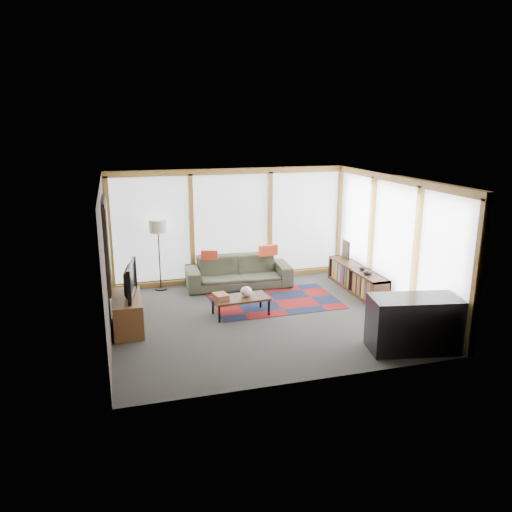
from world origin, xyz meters
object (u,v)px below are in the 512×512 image
object	(u,v)px
sofa	(238,272)
bar_counter	(414,324)
tv_console	(128,313)
bookshelf	(357,279)
television	(126,280)
floor_lamp	(159,255)
coffee_table	(241,306)

from	to	relation	value
sofa	bar_counter	distance (m)	4.38
tv_console	bar_counter	distance (m)	4.89
bookshelf	sofa	bearing A→B (deg)	156.79
bookshelf	bar_counter	size ratio (longest dim) A/B	1.53
bar_counter	tv_console	bearing A→B (deg)	164.73
television	bar_counter	world-z (taller)	television
bookshelf	bar_counter	world-z (taller)	bar_counter
floor_lamp	tv_console	world-z (taller)	floor_lamp
sofa	tv_console	xyz separation A→B (m)	(-2.48, -1.81, -0.04)
television	bar_counter	bearing A→B (deg)	-108.02
floor_lamp	bar_counter	bearing A→B (deg)	-49.17
television	floor_lamp	bearing A→B (deg)	-12.30
floor_lamp	bookshelf	world-z (taller)	floor_lamp
bookshelf	television	world-z (taller)	television
coffee_table	television	xyz separation A→B (m)	(-2.09, -0.06, 0.72)
sofa	bar_counter	xyz separation A→B (m)	(1.92, -3.93, 0.11)
bookshelf	television	size ratio (longest dim) A/B	2.05
sofa	television	xyz separation A→B (m)	(-2.47, -1.76, 0.56)
coffee_table	bar_counter	size ratio (longest dim) A/B	0.75
sofa	bookshelf	size ratio (longest dim) A/B	1.08
television	bar_counter	size ratio (longest dim) A/B	0.74
floor_lamp	tv_console	bearing A→B (deg)	-110.37
sofa	tv_console	bearing A→B (deg)	-140.63
floor_lamp	tv_console	size ratio (longest dim) A/B	1.31
coffee_table	bookshelf	bearing A→B (deg)	13.53
coffee_table	tv_console	world-z (taller)	tv_console
coffee_table	television	world-z (taller)	television
sofa	tv_console	distance (m)	3.07
tv_console	coffee_table	bearing A→B (deg)	2.92
bar_counter	floor_lamp	bearing A→B (deg)	141.32
sofa	floor_lamp	world-z (taller)	floor_lamp
bar_counter	coffee_table	bearing A→B (deg)	146.41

